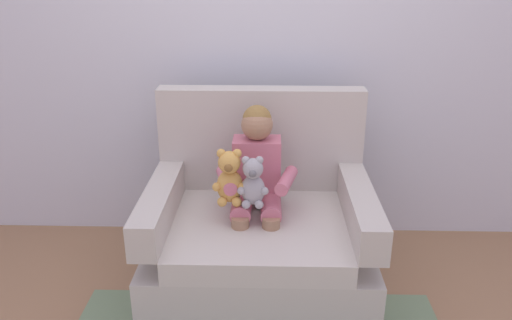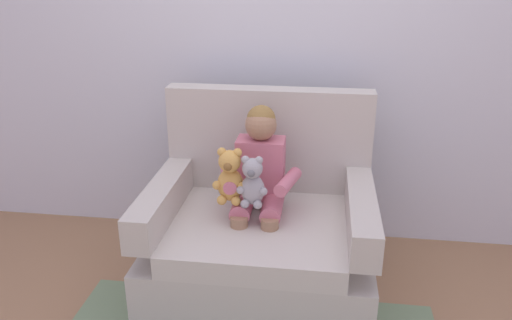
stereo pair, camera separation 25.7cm
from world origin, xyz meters
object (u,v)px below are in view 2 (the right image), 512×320
at_px(plush_grey, 253,183).
at_px(seated_child, 259,175).
at_px(plush_honey, 230,177).
at_px(armchair, 262,234).

bearing_deg(plush_grey, seated_child, 63.67).
bearing_deg(plush_honey, seated_child, 27.19).
bearing_deg(seated_child, armchair, -52.02).
xyz_separation_m(seated_child, plush_honey, (-0.14, -0.13, 0.04)).
distance_m(plush_honey, plush_grey, 0.12).
xyz_separation_m(armchair, seated_child, (-0.02, 0.03, 0.35)).
bearing_deg(plush_honey, plush_grey, -28.27).
bearing_deg(seated_child, plush_grey, -89.37).
relative_size(armchair, seated_child, 1.45).
relative_size(seated_child, plush_honey, 2.76).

